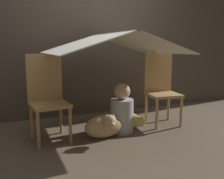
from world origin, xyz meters
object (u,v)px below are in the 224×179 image
person_front (122,111)px  dog (105,126)px  chair_right (161,86)px  chair_left (47,95)px

person_front → dog: (-0.28, -0.13, -0.11)m
chair_right → person_front: 0.73m
chair_left → dog: chair_left is taller
chair_right → person_front: bearing=-159.4°
chair_left → chair_right: bearing=-5.4°
dog → person_front: bearing=24.2°
chair_right → dog: 1.05m
chair_right → dog: size_ratio=2.09×
chair_left → chair_right: 1.54m
chair_left → person_front: chair_left is taller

